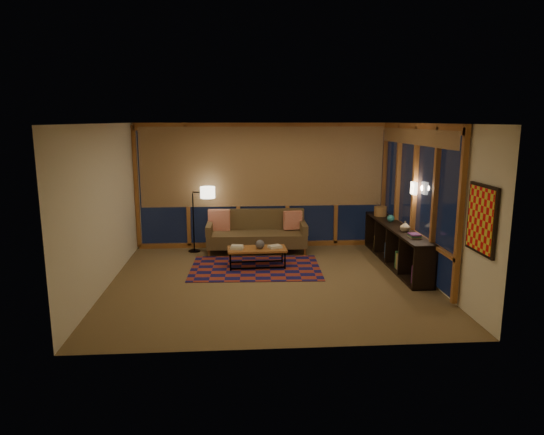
{
  "coord_description": "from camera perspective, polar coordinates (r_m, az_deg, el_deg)",
  "views": [
    {
      "loc": [
        -0.53,
        -7.99,
        2.75
      ],
      "look_at": [
        0.06,
        0.52,
        1.04
      ],
      "focal_mm": 32.0,
      "sensor_mm": 36.0,
      "label": 1
    }
  ],
  "objects": [
    {
      "name": "window_wall_right",
      "position": [
        9.28,
        16.31,
        2.23
      ],
      "size": [
        0.16,
        3.7,
        2.6
      ],
      "primitive_type": null,
      "color": "brown",
      "rests_on": "walls"
    },
    {
      "name": "book_stack_a",
      "position": [
        9.15,
        -4.14,
        -3.52
      ],
      "size": [
        0.27,
        0.23,
        0.07
      ],
      "primitive_type": null,
      "rotation": [
        0.0,
        0.0,
        -0.18
      ],
      "color": "beige",
      "rests_on": "coffee_table"
    },
    {
      "name": "basket",
      "position": [
        10.52,
        12.64,
        0.73
      ],
      "size": [
        0.33,
        0.33,
        0.2
      ],
      "primitive_type": "cylinder",
      "rotation": [
        0.0,
        0.0,
        -0.29
      ],
      "color": "olive",
      "rests_on": "bookshelf"
    },
    {
      "name": "walls",
      "position": [
        8.13,
        -0.2,
        1.45
      ],
      "size": [
        5.51,
        5.01,
        2.7
      ],
      "color": "#EFE7C6",
      "rests_on": "floor"
    },
    {
      "name": "coffee_table",
      "position": [
        9.25,
        -1.77,
        -4.74
      ],
      "size": [
        1.13,
        0.55,
        0.37
      ],
      "primitive_type": null,
      "rotation": [
        0.0,
        0.0,
        0.04
      ],
      "color": "brown",
      "rests_on": "floor"
    },
    {
      "name": "ceiling",
      "position": [
        8.01,
        -0.21,
        11.01
      ],
      "size": [
        5.5,
        5.0,
        0.01
      ],
      "primitive_type": "cube",
      "color": "beige",
      "rests_on": "walls"
    },
    {
      "name": "sofa",
      "position": [
        10.26,
        -1.83,
        -1.72
      ],
      "size": [
        2.09,
        0.87,
        0.85
      ],
      "primitive_type": null,
      "rotation": [
        0.0,
        0.0,
        -0.01
      ],
      "color": "brown",
      "rests_on": "floor"
    },
    {
      "name": "window_wall_back",
      "position": [
        10.53,
        -1.09,
        3.73
      ],
      "size": [
        5.3,
        0.16,
        2.6
      ],
      "primitive_type": null,
      "color": "brown",
      "rests_on": "walls"
    },
    {
      "name": "book_stack_b",
      "position": [
        9.22,
        0.34,
        -3.46
      ],
      "size": [
        0.26,
        0.23,
        0.04
      ],
      "primitive_type": null,
      "rotation": [
        0.0,
        0.0,
        0.36
      ],
      "color": "beige",
      "rests_on": "coffee_table"
    },
    {
      "name": "pillow_left",
      "position": [
        10.45,
        -6.21,
        -0.25
      ],
      "size": [
        0.48,
        0.21,
        0.46
      ],
      "primitive_type": null,
      "rotation": [
        0.0,
        0.0,
        -0.13
      ],
      "color": "red",
      "rests_on": "sofa"
    },
    {
      "name": "teal_bowl",
      "position": [
        9.92,
        13.8,
        -0.11
      ],
      "size": [
        0.17,
        0.17,
        0.14
      ],
      "primitive_type": "sphere",
      "rotation": [
        0.0,
        0.0,
        0.18
      ],
      "color": "#236C6D",
      "rests_on": "bookshelf"
    },
    {
      "name": "pillow_right",
      "position": [
        10.41,
        2.46,
        -0.43
      ],
      "size": [
        0.41,
        0.19,
        0.39
      ],
      "primitive_type": null,
      "rotation": [
        0.0,
        0.0,
        0.15
      ],
      "color": "red",
      "rests_on": "sofa"
    },
    {
      "name": "shelf_book_stack",
      "position": [
        8.71,
        16.41,
        -2.06
      ],
      "size": [
        0.25,
        0.3,
        0.08
      ],
      "primitive_type": null,
      "rotation": [
        0.0,
        0.0,
        -0.28
      ],
      "color": "beige",
      "rests_on": "bookshelf"
    },
    {
      "name": "area_rug",
      "position": [
        9.22,
        -1.95,
        -5.95
      ],
      "size": [
        2.49,
        1.71,
        0.01
      ],
      "primitive_type": "cube",
      "rotation": [
        0.0,
        0.0,
        -0.04
      ],
      "color": "maroon",
      "rests_on": "floor"
    },
    {
      "name": "vase",
      "position": [
        9.14,
        15.39,
        -1.01
      ],
      "size": [
        0.18,
        0.18,
        0.19
      ],
      "primitive_type": "imported",
      "rotation": [
        0.0,
        0.0,
        -0.0
      ],
      "color": "tan",
      "rests_on": "bookshelf"
    },
    {
      "name": "wall_sconce",
      "position": [
        9.09,
        16.34,
        3.32
      ],
      "size": [
        0.12,
        0.18,
        0.22
      ],
      "primitive_type": null,
      "color": "white",
      "rests_on": "walls"
    },
    {
      "name": "wall_art",
      "position": [
        7.06,
        23.39,
        -0.19
      ],
      "size": [
        0.06,
        0.74,
        0.94
      ],
      "primitive_type": null,
      "color": "red",
      "rests_on": "walls"
    },
    {
      "name": "ceramic_pot",
      "position": [
        9.15,
        -1.42,
        -3.15
      ],
      "size": [
        0.19,
        0.19,
        0.17
      ],
      "primitive_type": "sphere",
      "rotation": [
        0.0,
        0.0,
        0.12
      ],
      "color": "black",
      "rests_on": "coffee_table"
    },
    {
      "name": "floor",
      "position": [
        8.47,
        -0.19,
        -7.59
      ],
      "size": [
        5.5,
        5.0,
        0.01
      ],
      "primitive_type": "cube",
      "color": "olive",
      "rests_on": "ground"
    },
    {
      "name": "floor_lamp",
      "position": [
        10.35,
        -9.24,
        -0.19
      ],
      "size": [
        0.52,
        0.39,
        1.4
      ],
      "primitive_type": null,
      "rotation": [
        0.0,
        0.0,
        -0.19
      ],
      "color": "black",
      "rests_on": "floor"
    },
    {
      "name": "bookshelf",
      "position": [
        9.67,
        14.34,
        -3.18
      ],
      "size": [
        0.4,
        3.04,
        0.76
      ],
      "primitive_type": null,
      "color": "black",
      "rests_on": "floor"
    }
  ]
}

